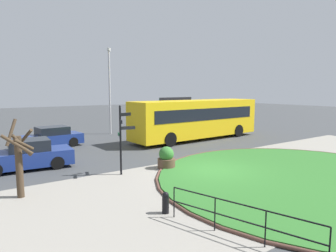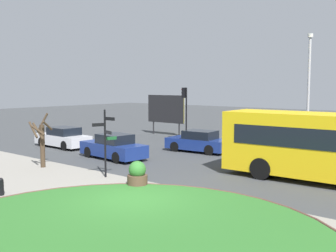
% 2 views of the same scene
% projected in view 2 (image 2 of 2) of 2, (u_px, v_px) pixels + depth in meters
% --- Properties ---
extents(ground, '(120.00, 120.00, 0.00)m').
position_uv_depth(ground, '(134.00, 201.00, 14.96)').
color(ground, '#3D3F42').
extents(sidewalk_paving, '(32.00, 8.58, 0.02)m').
position_uv_depth(sidewalk_paving, '(99.00, 212.00, 13.65)').
color(sidewalk_paving, gray).
rests_on(sidewalk_paving, ground).
extents(grass_island, '(12.69, 12.69, 0.10)m').
position_uv_depth(grass_island, '(113.00, 243.00, 10.89)').
color(grass_island, '#2D6B28').
rests_on(grass_island, ground).
extents(grass_kerb_ring, '(13.00, 13.00, 0.11)m').
position_uv_depth(grass_kerb_ring, '(113.00, 243.00, 10.89)').
color(grass_kerb_ring, brown).
rests_on(grass_kerb_ring, ground).
extents(signpost_directional, '(0.87, 1.16, 3.18)m').
position_uv_depth(signpost_directional, '(106.00, 139.00, 18.62)').
color(signpost_directional, black).
rests_on(signpost_directional, ground).
extents(bollard_foreground, '(0.22, 0.22, 0.71)m').
position_uv_depth(bollard_foreground, '(1.00, 187.00, 15.69)').
color(bollard_foreground, black).
rests_on(bollard_foreground, ground).
extents(car_near_lane, '(4.45, 1.87, 1.40)m').
position_uv_depth(car_near_lane, '(63.00, 138.00, 28.01)').
color(car_near_lane, silver).
rests_on(car_near_lane, ground).
extents(car_far_lane, '(4.21, 2.12, 1.38)m').
position_uv_depth(car_far_lane, '(198.00, 142.00, 26.08)').
color(car_far_lane, navy).
rests_on(car_far_lane, ground).
extents(car_trailing, '(4.43, 2.09, 1.46)m').
position_uv_depth(car_trailing, '(113.00, 147.00, 23.64)').
color(car_trailing, navy).
rests_on(car_trailing, ground).
extents(traffic_light_near, '(0.49, 0.29, 4.11)m').
position_uv_depth(traffic_light_near, '(185.00, 102.00, 30.37)').
color(traffic_light_near, black).
rests_on(traffic_light_near, ground).
extents(lamppost_tall, '(0.32, 0.32, 7.37)m').
position_uv_depth(lamppost_tall, '(308.00, 90.00, 24.56)').
color(lamppost_tall, '#B7B7BC').
rests_on(lamppost_tall, ground).
extents(billboard_right, '(3.93, 0.17, 3.44)m').
position_uv_depth(billboard_right, '(166.00, 110.00, 34.64)').
color(billboard_right, black).
rests_on(billboard_right, ground).
extents(planter_near_signpost, '(0.86, 0.86, 1.10)m').
position_uv_depth(planter_near_signpost, '(137.00, 175.00, 17.10)').
color(planter_near_signpost, brown).
rests_on(planter_near_signpost, ground).
extents(street_tree_bare, '(1.09, 1.09, 2.85)m').
position_uv_depth(street_tree_bare, '(42.00, 141.00, 20.93)').
color(street_tree_bare, '#423323').
rests_on(street_tree_bare, ground).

